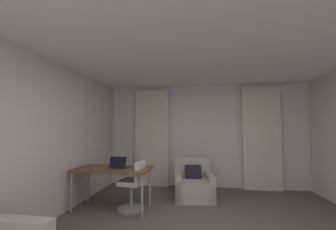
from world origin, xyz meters
TOP-DOWN VIEW (x-y plane):
  - wall_window at (0.00, 3.03)m, footprint 5.12×0.06m
  - wall_left at (-2.53, 0.00)m, footprint 0.06×6.12m
  - ceiling at (0.00, 0.00)m, footprint 5.12×6.12m
  - curtain_left_panel at (-1.38, 2.90)m, footprint 0.90×0.06m
  - curtain_right_panel at (1.38, 2.90)m, footprint 0.90×0.06m
  - armchair at (-0.27, 2.13)m, footprint 0.89×0.93m
  - desk at (-1.74, 1.26)m, footprint 1.39×0.67m
  - desk_chair at (-1.34, 1.26)m, footprint 0.48×0.48m
  - laptop at (-1.61, 1.26)m, footprint 0.33×0.26m

SIDE VIEW (x-z plane):
  - armchair at x=-0.27m, z-range -0.14..0.68m
  - desk_chair at x=-1.34m, z-range -0.05..0.83m
  - desk at x=-1.74m, z-range 0.31..1.06m
  - laptop at x=-1.61m, z-range 0.69..0.90m
  - curtain_left_panel at x=-1.38m, z-range 0.00..2.50m
  - curtain_right_panel at x=1.38m, z-range 0.00..2.50m
  - wall_window at x=0.00m, z-range 0.00..2.60m
  - wall_left at x=-2.53m, z-range 0.00..2.60m
  - ceiling at x=0.00m, z-range 2.60..2.66m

